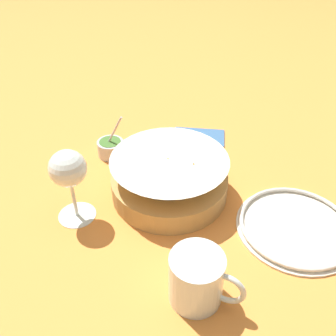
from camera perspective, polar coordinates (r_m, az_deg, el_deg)
The scene contains 7 objects.
ground_plane at distance 0.79m, azimuth -0.97°, elevation -5.60°, with size 4.00×4.00×0.00m, color orange.
food_basket at distance 0.79m, azimuth -0.00°, elevation -1.54°, with size 0.25×0.25×0.10m.
sauce_cup at distance 0.93m, azimuth -8.74°, elevation 3.13°, with size 0.07×0.06×0.12m.
wine_glass at distance 0.71m, azimuth -14.95°, elevation -0.48°, with size 0.08×0.08×0.16m.
beer_mug at distance 0.61m, azimuth 4.44°, elevation -16.64°, with size 0.12×0.09×0.09m.
side_plate at distance 0.78m, azimuth 18.87°, elevation -8.39°, with size 0.23×0.23×0.01m.
napkin at distance 0.99m, azimuth 4.73°, elevation 4.86°, with size 0.15×0.12×0.01m.
Camera 1 is at (0.25, -0.52, 0.54)m, focal length 40.00 mm.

